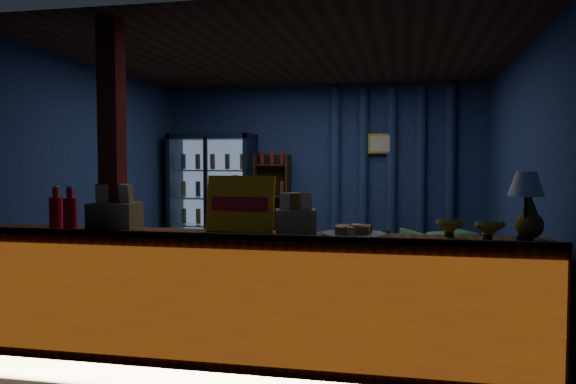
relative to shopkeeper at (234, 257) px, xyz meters
name	(u,v)px	position (x,y,z in m)	size (l,w,h in m)	color
ground	(292,299)	(0.23, 1.40, -0.69)	(4.60, 4.60, 0.00)	#515154
room_walls	(292,155)	(0.23, 1.40, 0.88)	(4.60, 4.60, 4.60)	navy
counter	(242,297)	(0.23, -0.51, -0.21)	(4.40, 0.57, 0.99)	brown
support_post	(113,186)	(-0.82, -0.50, 0.61)	(0.16, 0.16, 2.60)	maroon
beverage_cooler	(214,200)	(-1.32, 3.31, 0.24)	(1.20, 0.62, 1.90)	black
bottle_shelf	(273,210)	(-0.47, 3.45, 0.10)	(0.50, 0.28, 1.60)	#3E2713
curtain_folds	(391,176)	(1.23, 3.54, 0.61)	(1.74, 0.14, 2.50)	navy
framed_picture	(381,144)	(1.08, 3.49, 1.06)	(0.36, 0.04, 0.28)	gold
shopkeeper	(234,257)	(0.00, 0.00, 0.00)	(0.50, 0.33, 1.38)	maroon
green_chair	(437,255)	(1.82, 2.67, -0.36)	(0.71, 0.73, 0.67)	#5AB564
side_table	(385,257)	(1.18, 2.87, -0.44)	(0.67, 0.59, 0.60)	#3E2713
yellow_sign	(240,204)	(0.17, -0.36, 0.48)	(0.55, 0.14, 0.43)	#F0AD0C
soda_bottles	(63,211)	(-1.29, -0.46, 0.40)	(0.29, 0.19, 0.35)	red
snack_box_left	(115,215)	(-0.77, -0.57, 0.39)	(0.37, 0.32, 0.37)	olive
snack_box_centre	(296,220)	(0.62, -0.47, 0.37)	(0.34, 0.30, 0.31)	olive
pastry_tray	(354,233)	(1.05, -0.46, 0.29)	(0.47, 0.47, 0.08)	silver
banana_bunches	(469,228)	(1.85, -0.44, 0.34)	(0.47, 0.29, 0.16)	gold
table_lamp	(526,187)	(2.21, -0.47, 0.63)	(0.24, 0.24, 0.47)	black
pineapple	(530,221)	(2.25, -0.42, 0.39)	(0.19, 0.19, 0.32)	#92651A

